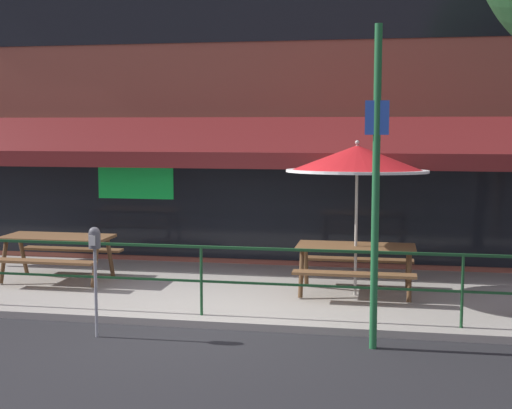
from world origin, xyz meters
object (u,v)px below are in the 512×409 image
Objects in this scene: patio_umbrella_centre at (357,160)px; street_sign_pole at (376,185)px; picnic_table_centre at (356,256)px; picnic_table_left at (57,245)px; parking_meter_near at (95,248)px.

patio_umbrella_centre is 2.33m from street_sign_pole.
picnic_table_centre is 1.47m from patio_umbrella_centre.
picnic_table_left is at bearing 179.02° from picnic_table_centre.
picnic_table_left is 5.16m from patio_umbrella_centre.
picnic_table_centre is 1.27× the size of parking_meter_near.
street_sign_pole is at bearing -82.20° from patio_umbrella_centre.
patio_umbrella_centre reaches higher than parking_meter_near.
parking_meter_near is at bearing -55.52° from picnic_table_left.
patio_umbrella_centre reaches higher than picnic_table_centre.
picnic_table_centre is 0.76× the size of patio_umbrella_centre.
parking_meter_near is (-3.17, -2.50, 0.44)m from picnic_table_centre.
picnic_table_left is at bearing 155.24° from street_sign_pole.
patio_umbrella_centre is 0.61× the size of street_sign_pole.
patio_umbrella_centre is (4.95, -0.13, 1.47)m from picnic_table_left.
picnic_table_centre is 0.47× the size of street_sign_pole.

